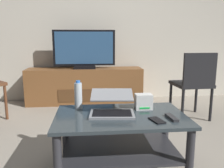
% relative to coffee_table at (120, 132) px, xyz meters
% --- Properties ---
extents(ground_plane, '(7.68, 7.68, 0.00)m').
position_rel_coffee_table_xyz_m(ground_plane, '(-0.03, 0.02, -0.31)').
color(ground_plane, '#9E9384').
extents(back_wall, '(6.40, 0.12, 2.80)m').
position_rel_coffee_table_xyz_m(back_wall, '(-0.03, 2.34, 1.09)').
color(back_wall, beige).
rests_on(back_wall, ground).
extents(coffee_table, '(1.02, 0.64, 0.45)m').
position_rel_coffee_table_xyz_m(coffee_table, '(0.00, 0.00, 0.00)').
color(coffee_table, '#2D383D').
rests_on(coffee_table, ground).
extents(media_cabinet, '(1.83, 0.42, 0.56)m').
position_rel_coffee_table_xyz_m(media_cabinet, '(-0.31, 2.02, -0.02)').
color(media_cabinet, brown).
rests_on(media_cabinet, ground).
extents(television, '(0.97, 0.20, 0.60)m').
position_rel_coffee_table_xyz_m(television, '(-0.31, 2.00, 0.55)').
color(television, black).
rests_on(television, media_cabinet).
extents(dining_chair, '(0.46, 0.46, 0.87)m').
position_rel_coffee_table_xyz_m(dining_chair, '(1.09, 1.08, 0.19)').
color(dining_chair, black).
rests_on(dining_chair, ground).
extents(laptop, '(0.38, 0.40, 0.16)m').
position_rel_coffee_table_xyz_m(laptop, '(-0.06, 0.05, 0.20)').
color(laptop, gray).
rests_on(laptop, coffee_table).
extents(router_box, '(0.14, 0.10, 0.13)m').
position_rel_coffee_table_xyz_m(router_box, '(0.21, 0.14, 0.21)').
color(router_box, white).
rests_on(router_box, coffee_table).
extents(water_bottle_near, '(0.06, 0.06, 0.24)m').
position_rel_coffee_table_xyz_m(water_bottle_near, '(-0.33, 0.21, 0.26)').
color(water_bottle_near, silver).
rests_on(water_bottle_near, coffee_table).
extents(cell_phone, '(0.10, 0.15, 0.01)m').
position_rel_coffee_table_xyz_m(cell_phone, '(0.24, -0.16, 0.15)').
color(cell_phone, black).
rests_on(cell_phone, coffee_table).
extents(tv_remote, '(0.06, 0.16, 0.02)m').
position_rel_coffee_table_xyz_m(tv_remote, '(0.37, -0.13, 0.15)').
color(tv_remote, '#2D2D30').
rests_on(tv_remote, coffee_table).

